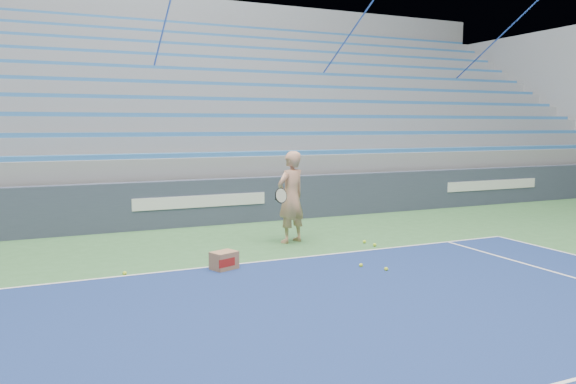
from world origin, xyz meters
The scene contains 9 objects.
sponsor_barrier centered at (0.00, 15.88, 0.55)m, with size 30.00×0.32×1.10m.
bleachers centered at (0.00, 21.60, 2.36)m, with size 31.00×9.15×7.30m.
tennis_player centered at (1.19, 13.20, 0.94)m, with size 1.00×0.95×1.87m.
ball_box centered at (-0.73, 11.66, 0.15)m, with size 0.49×0.44×0.30m.
tennis_ball_0 centered at (2.51, 12.51, 0.03)m, with size 0.07×0.07×0.07m, color #D6F231.
tennis_ball_1 centered at (1.43, 10.86, 0.03)m, with size 0.07×0.07×0.07m, color #D6F231.
tennis_ball_2 centered at (1.68, 10.48, 0.03)m, with size 0.07×0.07×0.07m, color #D6F231.
tennis_ball_3 centered at (2.54, 12.16, 0.03)m, with size 0.07×0.07×0.07m, color #D6F231.
tennis_ball_4 centered at (-2.29, 11.97, 0.03)m, with size 0.07×0.07×0.07m, color #D6F231.
Camera 1 is at (-3.46, 2.91, 2.39)m, focal length 35.00 mm.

